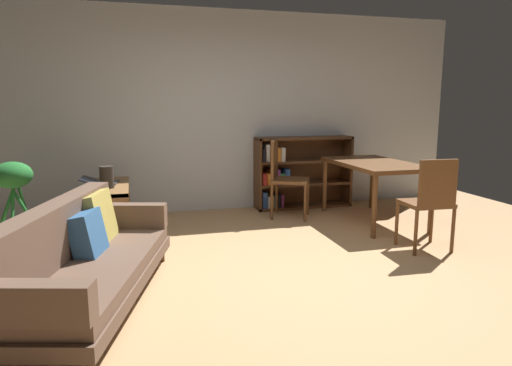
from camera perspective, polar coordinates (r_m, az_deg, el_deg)
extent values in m
plane|color=tan|center=(3.99, 4.00, -11.65)|extent=(8.16, 8.16, 0.00)
cube|color=silver|center=(6.32, -4.01, 8.88)|extent=(6.80, 0.10, 2.70)
cylinder|color=#56351E|center=(4.41, -11.69, -8.82)|extent=(0.04, 0.04, 0.13)
cylinder|color=#56351E|center=(4.57, -19.18, -8.50)|extent=(0.04, 0.04, 0.13)
cube|color=brown|center=(3.62, -19.62, -11.55)|extent=(1.24, 2.13, 0.10)
cube|color=brown|center=(3.58, -19.71, -10.06)|extent=(1.19, 2.05, 0.10)
cube|color=brown|center=(3.61, -24.03, -5.84)|extent=(0.69, 1.91, 0.42)
cube|color=brown|center=(4.39, -15.70, -3.97)|extent=(0.71, 0.32, 0.22)
cube|color=brown|center=(2.73, -26.74, -13.32)|extent=(0.71, 0.32, 0.22)
cube|color=#336093|center=(3.74, -20.35, -6.02)|extent=(0.30, 0.38, 0.36)
cube|color=tan|center=(4.05, -18.97, -4.13)|extent=(0.29, 0.46, 0.44)
cube|color=olive|center=(5.84, -17.62, -2.13)|extent=(0.42, 0.04, 0.58)
cube|color=olive|center=(4.79, -18.10, -4.76)|extent=(0.42, 0.04, 0.58)
cube|color=olive|center=(5.32, -17.81, -3.73)|extent=(0.42, 1.08, 0.04)
cube|color=olive|center=(5.26, -17.99, -0.43)|extent=(0.42, 1.12, 0.04)
cube|color=olive|center=(5.38, -17.68, -6.14)|extent=(0.42, 1.08, 0.04)
cube|color=#333338|center=(5.35, -18.07, 0.03)|extent=(0.24, 0.35, 0.02)
cube|color=black|center=(5.38, -20.14, 0.35)|extent=(0.22, 0.33, 0.06)
cylinder|color=#2D2823|center=(5.04, -18.22, 0.70)|extent=(0.14, 0.14, 0.23)
cylinder|color=slate|center=(5.04, -18.25, 1.22)|extent=(0.08, 0.08, 0.01)
cylinder|color=#9E9389|center=(5.37, -27.70, -5.73)|extent=(0.27, 0.27, 0.24)
cylinder|color=#287A33|center=(5.27, -27.13, -2.76)|extent=(0.20, 0.08, 0.35)
cylinder|color=#287A33|center=(5.39, -27.47, -1.07)|extent=(0.09, 0.26, 0.61)
cylinder|color=#287A33|center=(5.31, -28.73, -2.63)|extent=(0.17, 0.06, 0.38)
cylinder|color=#287A33|center=(5.21, -28.22, -2.69)|extent=(0.03, 0.22, 0.40)
ellipsoid|color=#287A33|center=(5.25, -28.26, 0.89)|extent=(0.39, 0.39, 0.27)
cylinder|color=brown|center=(6.30, 8.62, -0.36)|extent=(0.06, 0.06, 0.70)
cylinder|color=brown|center=(5.13, 14.63, -2.93)|extent=(0.06, 0.06, 0.70)
cylinder|color=brown|center=(6.62, 14.35, -0.05)|extent=(0.06, 0.06, 0.70)
cylinder|color=brown|center=(5.52, 21.15, -2.38)|extent=(0.06, 0.06, 0.70)
cube|color=brown|center=(5.81, 14.63, 2.34)|extent=(0.82, 1.43, 0.05)
cylinder|color=brown|center=(4.99, 17.24, -4.90)|extent=(0.04, 0.04, 0.45)
cylinder|color=brown|center=(5.20, 21.16, -4.53)|extent=(0.04, 0.04, 0.45)
cylinder|color=brown|center=(4.70, 19.41, -5.95)|extent=(0.04, 0.04, 0.45)
cylinder|color=brown|center=(4.92, 23.47, -5.50)|extent=(0.04, 0.04, 0.45)
cube|color=brown|center=(4.89, 20.50, -2.42)|extent=(0.46, 0.41, 0.04)
cube|color=brown|center=(4.70, 21.87, 0.04)|extent=(0.40, 0.05, 0.45)
cylinder|color=brown|center=(6.10, 6.51, -1.78)|extent=(0.04, 0.04, 0.47)
cylinder|color=brown|center=(5.71, 6.18, -2.58)|extent=(0.04, 0.04, 0.47)
cylinder|color=brown|center=(6.14, 2.59, -1.64)|extent=(0.04, 0.04, 0.47)
cylinder|color=brown|center=(5.76, 2.00, -2.41)|extent=(0.04, 0.04, 0.47)
cube|color=brown|center=(5.88, 4.35, 0.33)|extent=(0.60, 0.59, 0.04)
cube|color=brown|center=(5.87, 2.34, 2.99)|extent=(0.20, 0.36, 0.50)
cube|color=#56351E|center=(6.28, 0.21, 1.13)|extent=(0.04, 0.32, 1.01)
cube|color=#56351E|center=(6.76, 11.30, 1.57)|extent=(0.04, 0.32, 1.01)
cube|color=#56351E|center=(6.43, 6.04, 5.63)|extent=(1.38, 0.32, 0.04)
cube|color=#56351E|center=(6.58, 5.89, -2.82)|extent=(1.38, 0.32, 0.04)
cube|color=#56351E|center=(6.62, 5.52, 1.54)|extent=(1.35, 0.04, 1.01)
cube|color=#56351E|center=(6.51, 5.94, -0.04)|extent=(1.35, 0.31, 0.04)
cube|color=#56351E|center=(6.47, 5.99, 2.77)|extent=(1.35, 0.31, 0.04)
cube|color=#2D5199|center=(6.34, 0.88, -2.06)|extent=(0.06, 0.22, 0.22)
cube|color=silver|center=(6.37, 1.35, -2.28)|extent=(0.03, 0.27, 0.16)
cube|color=gold|center=(6.38, 1.74, -2.20)|extent=(0.04, 0.26, 0.18)
cube|color=#2D5199|center=(6.39, 2.17, -2.25)|extent=(0.05, 0.25, 0.16)
cube|color=black|center=(6.40, 2.68, -2.14)|extent=(0.05, 0.20, 0.18)
cube|color=#993884|center=(6.42, 3.03, -2.12)|extent=(0.03, 0.26, 0.18)
cube|color=red|center=(6.28, 0.85, 0.55)|extent=(0.06, 0.24, 0.16)
cube|color=orange|center=(6.30, 1.40, 0.57)|extent=(0.05, 0.22, 0.16)
cube|color=orange|center=(6.32, 1.92, 0.77)|extent=(0.07, 0.26, 0.20)
cube|color=#993884|center=(6.34, 2.51, 0.83)|extent=(0.06, 0.24, 0.21)
cube|color=#337F47|center=(6.35, 3.10, 0.60)|extent=(0.06, 0.21, 0.15)
cube|color=#2D5199|center=(6.37, 3.75, 0.89)|extent=(0.06, 0.20, 0.21)
cube|color=black|center=(6.23, 0.79, 3.53)|extent=(0.04, 0.22, 0.17)
cube|color=silver|center=(6.24, 1.29, 3.81)|extent=(0.05, 0.21, 0.23)
cube|color=orange|center=(6.26, 1.77, 3.72)|extent=(0.04, 0.20, 0.21)
cube|color=black|center=(6.28, 2.14, 3.58)|extent=(0.04, 0.24, 0.18)
cube|color=orange|center=(6.30, 2.59, 3.64)|extent=(0.05, 0.25, 0.19)
cube|color=silver|center=(6.32, 3.10, 3.67)|extent=(0.06, 0.26, 0.19)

